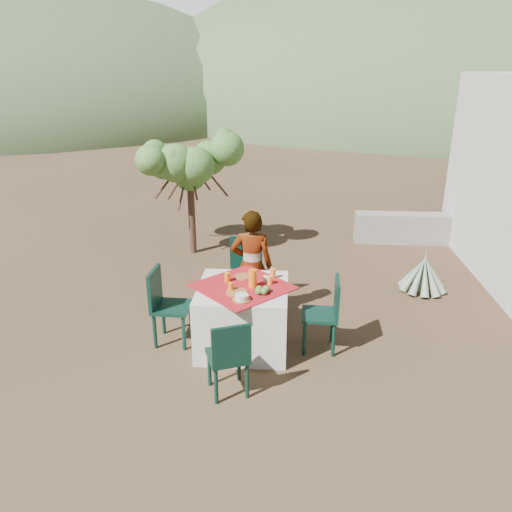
{
  "coord_description": "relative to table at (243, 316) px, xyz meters",
  "views": [
    {
      "loc": [
        1.07,
        -5.6,
        3.1
      ],
      "look_at": [
        0.68,
        -0.07,
        0.98
      ],
      "focal_mm": 35.0,
      "sensor_mm": 36.0,
      "label": 1
    }
  ],
  "objects": [
    {
      "name": "ground",
      "position": [
        -0.56,
        0.47,
        -0.38
      ],
      "size": [
        160.0,
        160.0,
        0.0
      ],
      "primitive_type": "plane",
      "color": "#372719",
      "rests_on": "ground"
    },
    {
      "name": "table",
      "position": [
        0.0,
        0.0,
        0.0
      ],
      "size": [
        1.3,
        1.3,
        0.76
      ],
      "color": "beige",
      "rests_on": "ground"
    },
    {
      "name": "chair_far",
      "position": [
        -0.06,
        1.07,
        0.15
      ],
      "size": [
        0.48,
        0.48,
        0.96
      ],
      "rotation": [
        0.0,
        0.0,
        0.08
      ],
      "color": "black",
      "rests_on": "ground"
    },
    {
      "name": "chair_near",
      "position": [
        -0.04,
        -0.98,
        0.08
      ],
      "size": [
        0.5,
        0.5,
        0.84
      ],
      "rotation": [
        0.0,
        0.0,
        3.51
      ],
      "color": "black",
      "rests_on": "ground"
    },
    {
      "name": "chair_left",
      "position": [
        -0.91,
        0.02,
        0.13
      ],
      "size": [
        0.44,
        0.44,
        0.92
      ],
      "rotation": [
        0.0,
        0.0,
        1.52
      ],
      "color": "black",
      "rests_on": "ground"
    },
    {
      "name": "chair_right",
      "position": [
        0.96,
        -0.02,
        0.11
      ],
      "size": [
        0.42,
        0.42,
        0.88
      ],
      "rotation": [
        0.0,
        0.0,
        4.68
      ],
      "color": "black",
      "rests_on": "ground"
    },
    {
      "name": "person",
      "position": [
        0.05,
        0.7,
        0.35
      ],
      "size": [
        0.53,
        0.35,
        1.46
      ],
      "primitive_type": "imported",
      "rotation": [
        0.0,
        0.0,
        3.14
      ],
      "color": "#8C6651",
      "rests_on": "ground"
    },
    {
      "name": "shrub_tree",
      "position": [
        -1.11,
        3.11,
        1.09
      ],
      "size": [
        1.59,
        1.56,
        1.87
      ],
      "color": "#472E23",
      "rests_on": "ground"
    },
    {
      "name": "agave",
      "position": [
        2.48,
        1.69,
        -0.13
      ],
      "size": [
        0.69,
        0.69,
        0.73
      ],
      "rotation": [
        0.0,
        0.0,
        -0.41
      ],
      "color": "gray",
      "rests_on": "ground"
    },
    {
      "name": "stone_wall",
      "position": [
        3.04,
        3.87,
        -0.1
      ],
      "size": [
        2.6,
        0.35,
        0.55
      ],
      "primitive_type": "cube",
      "color": "gray",
      "rests_on": "ground"
    },
    {
      "name": "hill_near_left",
      "position": [
        -18.56,
        30.47,
        -0.38
      ],
      "size": [
        40.0,
        40.0,
        16.0
      ],
      "primitive_type": "ellipsoid",
      "color": "#3B502D",
      "rests_on": "ground"
    },
    {
      "name": "hill_near_right",
      "position": [
        11.44,
        36.47,
        -0.38
      ],
      "size": [
        48.0,
        48.0,
        20.0
      ],
      "primitive_type": "ellipsoid",
      "color": "#3B502D",
      "rests_on": "ground"
    },
    {
      "name": "hill_far_center",
      "position": [
        -4.56,
        52.47,
        -0.38
      ],
      "size": [
        60.0,
        60.0,
        24.0
      ],
      "primitive_type": "ellipsoid",
      "color": "slate",
      "rests_on": "ground"
    },
    {
      "name": "plate_far",
      "position": [
        -0.02,
        0.25,
        0.39
      ],
      "size": [
        0.22,
        0.22,
        0.01
      ],
      "primitive_type": "cylinder",
      "color": "brown",
      "rests_on": "table"
    },
    {
      "name": "plate_near",
      "position": [
        -0.05,
        -0.19,
        0.39
      ],
      "size": [
        0.24,
        0.24,
        0.01
      ],
      "primitive_type": "cylinder",
      "color": "brown",
      "rests_on": "table"
    },
    {
      "name": "glass_far",
      "position": [
        -0.19,
        0.12,
        0.43
      ],
      "size": [
        0.06,
        0.06,
        0.1
      ],
      "primitive_type": "cylinder",
      "color": "orange",
      "rests_on": "table"
    },
    {
      "name": "glass_near",
      "position": [
        -0.12,
        -0.14,
        0.43
      ],
      "size": [
        0.06,
        0.06,
        0.1
      ],
      "primitive_type": "cylinder",
      "color": "orange",
      "rests_on": "table"
    },
    {
      "name": "juice_pitcher",
      "position": [
        0.12,
        -0.02,
        0.49
      ],
      "size": [
        0.09,
        0.09,
        0.21
      ],
      "primitive_type": "cylinder",
      "color": "orange",
      "rests_on": "table"
    },
    {
      "name": "bowl_plate",
      "position": [
        0.02,
        -0.37,
        0.39
      ],
      "size": [
        0.2,
        0.2,
        0.01
      ],
      "primitive_type": "cylinder",
      "color": "brown",
      "rests_on": "table"
    },
    {
      "name": "white_bowl",
      "position": [
        0.02,
        -0.37,
        0.42
      ],
      "size": [
        0.15,
        0.15,
        0.05
      ],
      "primitive_type": "cylinder",
      "color": "silver",
      "rests_on": "bowl_plate"
    },
    {
      "name": "jar_left",
      "position": [
        0.31,
        0.08,
        0.43
      ],
      "size": [
        0.06,
        0.06,
        0.1
      ],
      "primitive_type": "cylinder",
      "color": "orange",
      "rests_on": "table"
    },
    {
      "name": "jar_right",
      "position": [
        0.33,
        0.27,
        0.44
      ],
      "size": [
        0.07,
        0.07,
        0.11
      ],
      "primitive_type": "cylinder",
      "color": "orange",
      "rests_on": "table"
    },
    {
      "name": "napkin_holder",
      "position": [
        0.26,
        0.12,
        0.42
      ],
      "size": [
        0.07,
        0.05,
        0.08
      ],
      "primitive_type": "cube",
      "rotation": [
        0.0,
        0.0,
        -0.23
      ],
      "color": "silver",
      "rests_on": "table"
    },
    {
      "name": "fruit_cluster",
      "position": [
        0.23,
        -0.18,
        0.42
      ],
      "size": [
        0.16,
        0.15,
        0.08
      ],
      "color": "#507D2D",
      "rests_on": "table"
    }
  ]
}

